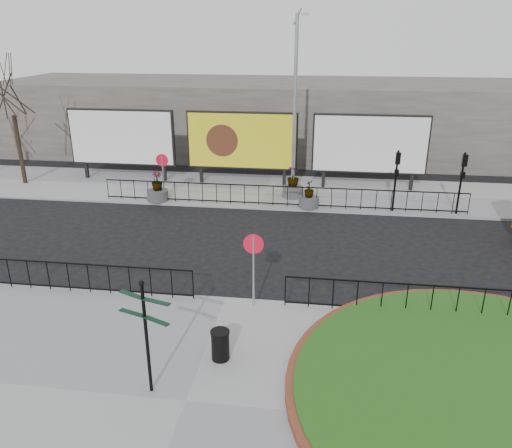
% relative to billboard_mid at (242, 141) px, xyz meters
% --- Properties ---
extents(ground, '(90.00, 90.00, 0.00)m').
position_rel_billboard_mid_xyz_m(ground, '(1.50, -12.97, -2.60)').
color(ground, black).
rests_on(ground, ground).
extents(pavement_near, '(30.00, 10.00, 0.12)m').
position_rel_billboard_mid_xyz_m(pavement_near, '(1.50, -17.97, -2.54)').
color(pavement_near, gray).
rests_on(pavement_near, ground).
extents(pavement_far, '(44.00, 6.00, 0.12)m').
position_rel_billboard_mid_xyz_m(pavement_far, '(1.50, -0.97, -2.54)').
color(pavement_far, gray).
rests_on(pavement_far, ground).
extents(brick_edge, '(10.40, 10.40, 0.18)m').
position_rel_billboard_mid_xyz_m(brick_edge, '(9.00, -16.97, -2.39)').
color(brick_edge, brown).
rests_on(brick_edge, pavement_near).
extents(grass_lawn, '(10.00, 10.00, 0.22)m').
position_rel_billboard_mid_xyz_m(grass_lawn, '(9.00, -16.97, -2.37)').
color(grass_lawn, '#1E4C14').
rests_on(grass_lawn, pavement_near).
extents(railing_near_left, '(10.00, 0.10, 1.10)m').
position_rel_billboard_mid_xyz_m(railing_near_left, '(-4.50, -13.27, -1.93)').
color(railing_near_left, black).
rests_on(railing_near_left, pavement_near).
extents(railing_near_right, '(9.00, 0.10, 1.10)m').
position_rel_billboard_mid_xyz_m(railing_near_right, '(8.00, -13.27, -1.93)').
color(railing_near_right, black).
rests_on(railing_near_right, pavement_near).
extents(railing_far, '(18.00, 0.10, 1.10)m').
position_rel_billboard_mid_xyz_m(railing_far, '(2.50, -3.67, -1.93)').
color(railing_far, black).
rests_on(railing_far, pavement_far).
extents(speed_sign_far, '(0.64, 0.07, 2.47)m').
position_rel_billboard_mid_xyz_m(speed_sign_far, '(-3.50, -3.57, -0.68)').
color(speed_sign_far, gray).
rests_on(speed_sign_far, pavement_far).
extents(speed_sign_near, '(0.64, 0.07, 2.47)m').
position_rel_billboard_mid_xyz_m(speed_sign_near, '(2.50, -13.37, -0.68)').
color(speed_sign_near, gray).
rests_on(speed_sign_near, pavement_near).
extents(billboard_left, '(6.20, 0.31, 4.10)m').
position_rel_billboard_mid_xyz_m(billboard_left, '(-7.00, 0.00, 0.00)').
color(billboard_left, black).
rests_on(billboard_left, pavement_far).
extents(billboard_mid, '(6.20, 0.31, 4.10)m').
position_rel_billboard_mid_xyz_m(billboard_mid, '(0.00, 0.00, 0.00)').
color(billboard_mid, black).
rests_on(billboard_mid, pavement_far).
extents(billboard_right, '(6.20, 0.31, 4.10)m').
position_rel_billboard_mid_xyz_m(billboard_right, '(7.00, 0.00, 0.00)').
color(billboard_right, black).
rests_on(billboard_right, pavement_far).
extents(lamp_post, '(0.74, 0.18, 9.23)m').
position_rel_billboard_mid_xyz_m(lamp_post, '(3.01, -1.97, 2.23)').
color(lamp_post, gray).
rests_on(lamp_post, pavement_far).
extents(signal_pole_a, '(0.22, 0.26, 3.00)m').
position_rel_billboard_mid_xyz_m(signal_pole_a, '(8.00, -3.63, -0.50)').
color(signal_pole_a, black).
rests_on(signal_pole_a, pavement_far).
extents(signal_pole_b, '(0.22, 0.26, 3.00)m').
position_rel_billboard_mid_xyz_m(signal_pole_b, '(11.00, -3.63, -0.50)').
color(signal_pole_b, black).
rests_on(signal_pole_b, pavement_far).
extents(tree_left, '(2.00, 2.00, 7.00)m').
position_rel_billboard_mid_xyz_m(tree_left, '(-12.50, -1.47, 1.02)').
color(tree_left, '#2D2119').
rests_on(tree_left, pavement_far).
extents(building_backdrop, '(40.00, 10.00, 5.00)m').
position_rel_billboard_mid_xyz_m(building_backdrop, '(1.50, 9.03, -0.10)').
color(building_backdrop, slate).
rests_on(building_backdrop, ground).
extents(fingerpost_sign, '(1.39, 0.69, 3.03)m').
position_rel_billboard_mid_xyz_m(fingerpost_sign, '(0.57, -17.72, -0.65)').
color(fingerpost_sign, black).
rests_on(fingerpost_sign, pavement_near).
extents(litter_bin, '(0.52, 0.52, 0.86)m').
position_rel_billboard_mid_xyz_m(litter_bin, '(2.00, -16.24, -2.05)').
color(litter_bin, black).
rests_on(litter_bin, pavement_near).
extents(planter_a, '(1.08, 1.08, 1.56)m').
position_rel_billboard_mid_xyz_m(planter_a, '(-3.86, -3.57, -1.95)').
color(planter_a, '#4C4C4F').
rests_on(planter_a, pavement_far).
extents(planter_b, '(1.08, 1.08, 1.66)m').
position_rel_billboard_mid_xyz_m(planter_b, '(3.02, -2.02, -1.88)').
color(planter_b, '#4C4C4F').
rests_on(planter_b, pavement_far).
extents(planter_c, '(1.01, 1.01, 1.40)m').
position_rel_billboard_mid_xyz_m(planter_c, '(3.92, -3.57, -2.02)').
color(planter_c, '#4C4C4F').
rests_on(planter_c, pavement_far).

